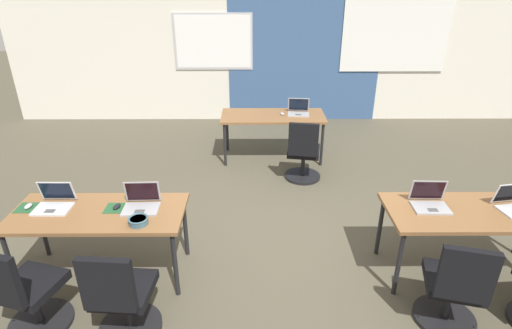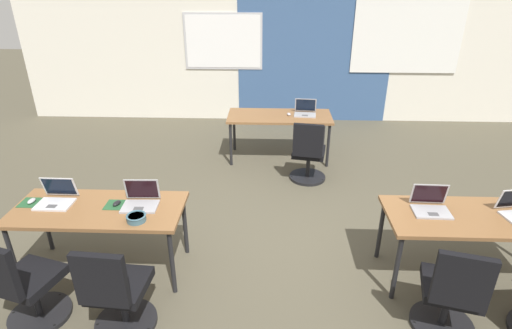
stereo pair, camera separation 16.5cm
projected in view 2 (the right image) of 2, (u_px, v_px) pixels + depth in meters
ground_plane at (281, 238)px, 4.63m from camera, size 24.00×24.00×0.00m
back_wall_assembly at (281, 48)px, 7.81m from camera, size 10.00×0.27×2.80m
desk_near_left at (99, 213)px, 3.86m from camera, size 1.60×0.70×0.72m
desk_near_right at (474, 221)px, 3.74m from camera, size 1.60×0.70×0.72m
desk_far_center at (280, 119)px, 6.33m from camera, size 1.60×0.70×0.72m
laptop_near_right_inner at (431, 206)px, 3.78m from camera, size 0.34×0.29×0.23m
chair_near_right_inner at (451, 297)px, 3.26m from camera, size 0.54×0.59×0.92m
laptop_near_left_end at (56, 198)px, 3.91m from camera, size 0.33×0.29×0.23m
mousepad_near_left_end at (32, 203)px, 3.92m from camera, size 0.22×0.19×0.00m
mouse_near_left_end at (31, 201)px, 3.91m from camera, size 0.06×0.10×0.03m
chair_near_left_end at (24, 288)px, 3.35m from camera, size 0.54×0.60×0.92m
laptop_near_left_inner at (141, 200)px, 3.86m from camera, size 0.34×0.28×0.24m
mousepad_near_left_inner at (117, 205)px, 3.88m from camera, size 0.22×0.19×0.00m
mouse_near_left_inner at (117, 203)px, 3.88m from camera, size 0.08×0.11×0.03m
chair_near_left_inner at (117, 296)px, 3.28m from camera, size 0.52×0.55×0.92m
laptop_far_right at (305, 111)px, 6.32m from camera, size 0.36×0.32×0.23m
mouse_far_right at (289, 114)px, 6.30m from camera, size 0.06×0.10×0.03m
chair_far_right at (308, 157)px, 5.73m from camera, size 0.52×0.57×0.92m
snack_bowl at (136, 217)px, 3.62m from camera, size 0.18×0.18×0.06m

